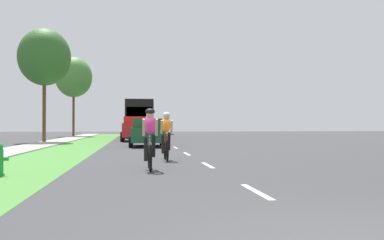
{
  "coord_description": "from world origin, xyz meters",
  "views": [
    {
      "loc": [
        -2.09,
        -3.78,
        1.15
      ],
      "look_at": [
        0.3,
        14.51,
        1.38
      ],
      "focal_mm": 41.17,
      "sensor_mm": 36.0,
      "label": 1
    }
  ],
  "objects_px": {
    "street_tree_near": "(44,57)",
    "street_tree_far": "(74,77)",
    "cyclist_lead": "(150,138)",
    "cyclist_trailing": "(166,136)",
    "sedan_dark_green": "(147,132)",
    "bus_black": "(139,117)",
    "suv_red": "(136,128)"
  },
  "relations": [
    {
      "from": "street_tree_near",
      "to": "street_tree_far",
      "type": "xyz_separation_m",
      "value": [
        -0.23,
        16.28,
        0.4
      ]
    },
    {
      "from": "cyclist_lead",
      "to": "cyclist_trailing",
      "type": "xyz_separation_m",
      "value": [
        0.64,
        3.06,
        0.0
      ]
    },
    {
      "from": "sedan_dark_green",
      "to": "bus_black",
      "type": "relative_size",
      "value": 0.37
    },
    {
      "from": "sedan_dark_green",
      "to": "suv_red",
      "type": "distance_m",
      "value": 8.34
    },
    {
      "from": "suv_red",
      "to": "street_tree_far",
      "type": "height_order",
      "value": "street_tree_far"
    },
    {
      "from": "cyclist_trailing",
      "to": "sedan_dark_green",
      "type": "xyz_separation_m",
      "value": [
        -0.34,
        9.84,
        -0.04
      ]
    },
    {
      "from": "suv_red",
      "to": "cyclist_trailing",
      "type": "bearing_deg",
      "value": -87.03
    },
    {
      "from": "street_tree_far",
      "to": "bus_black",
      "type": "bearing_deg",
      "value": -24.6
    },
    {
      "from": "suv_red",
      "to": "street_tree_near",
      "type": "bearing_deg",
      "value": -167.55
    },
    {
      "from": "bus_black",
      "to": "street_tree_far",
      "type": "distance_m",
      "value": 8.6
    },
    {
      "from": "suv_red",
      "to": "bus_black",
      "type": "height_order",
      "value": "bus_black"
    },
    {
      "from": "cyclist_trailing",
      "to": "cyclist_lead",
      "type": "bearing_deg",
      "value": -101.76
    },
    {
      "from": "street_tree_near",
      "to": "street_tree_far",
      "type": "distance_m",
      "value": 16.29
    },
    {
      "from": "cyclist_lead",
      "to": "bus_black",
      "type": "distance_m",
      "value": 33.03
    },
    {
      "from": "cyclist_lead",
      "to": "bus_black",
      "type": "xyz_separation_m",
      "value": [
        0.01,
        33.01,
        1.17
      ]
    },
    {
      "from": "sedan_dark_green",
      "to": "suv_red",
      "type": "bearing_deg",
      "value": 94.14
    },
    {
      "from": "street_tree_far",
      "to": "cyclist_trailing",
      "type": "bearing_deg",
      "value": -77.36
    },
    {
      "from": "street_tree_near",
      "to": "suv_red",
      "type": "bearing_deg",
      "value": 12.45
    },
    {
      "from": "cyclist_lead",
      "to": "sedan_dark_green",
      "type": "xyz_separation_m",
      "value": [
        0.3,
        12.9,
        -0.04
      ]
    },
    {
      "from": "sedan_dark_green",
      "to": "street_tree_far",
      "type": "relative_size",
      "value": 0.51
    },
    {
      "from": "street_tree_far",
      "to": "suv_red",
      "type": "bearing_deg",
      "value": -66.51
    },
    {
      "from": "cyclist_trailing",
      "to": "suv_red",
      "type": "xyz_separation_m",
      "value": [
        -0.94,
        18.16,
        0.14
      ]
    },
    {
      "from": "cyclist_lead",
      "to": "suv_red",
      "type": "bearing_deg",
      "value": 90.82
    },
    {
      "from": "cyclist_trailing",
      "to": "bus_black",
      "type": "height_order",
      "value": "bus_black"
    },
    {
      "from": "cyclist_trailing",
      "to": "sedan_dark_green",
      "type": "bearing_deg",
      "value": 91.98
    },
    {
      "from": "sedan_dark_green",
      "to": "suv_red",
      "type": "height_order",
      "value": "suv_red"
    },
    {
      "from": "sedan_dark_green",
      "to": "bus_black",
      "type": "bearing_deg",
      "value": 90.81
    },
    {
      "from": "cyclist_lead",
      "to": "suv_red",
      "type": "xyz_separation_m",
      "value": [
        -0.3,
        21.22,
        0.14
      ]
    },
    {
      "from": "bus_black",
      "to": "cyclist_trailing",
      "type": "bearing_deg",
      "value": -88.81
    },
    {
      "from": "cyclist_lead",
      "to": "bus_black",
      "type": "bearing_deg",
      "value": 89.98
    },
    {
      "from": "cyclist_lead",
      "to": "sedan_dark_green",
      "type": "relative_size",
      "value": 0.4
    },
    {
      "from": "bus_black",
      "to": "street_tree_near",
      "type": "bearing_deg",
      "value": -116.49
    }
  ]
}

